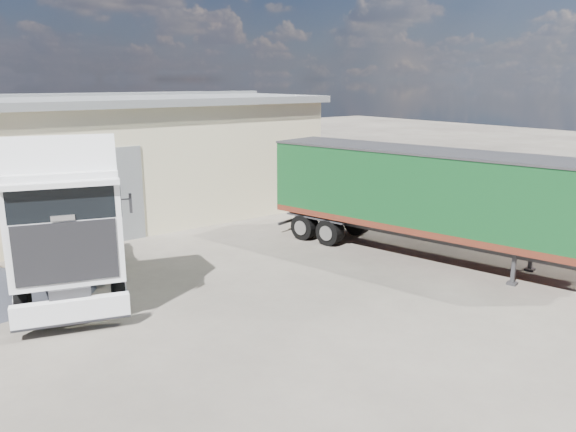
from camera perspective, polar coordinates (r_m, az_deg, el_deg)
ground at (r=14.59m, az=1.59°, el=-10.72°), size 120.00×120.00×0.00m
brick_boundary_wall at (r=26.14m, az=13.18°, el=2.80°), size 0.35×26.00×2.50m
tractor_unit at (r=16.46m, az=-21.51°, el=-1.46°), size 4.57×7.44×4.75m
box_trailer at (r=19.85m, az=13.18°, el=2.44°), size 4.86×11.48×3.73m
panel_van at (r=19.40m, az=-23.37°, el=-2.82°), size 2.60×4.50×1.73m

